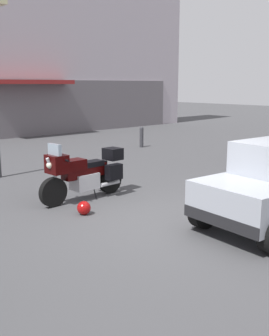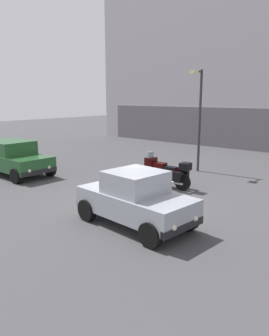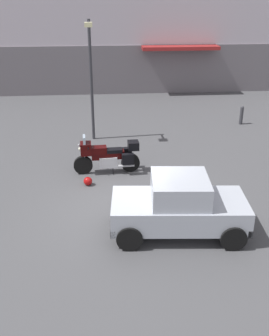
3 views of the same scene
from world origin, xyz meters
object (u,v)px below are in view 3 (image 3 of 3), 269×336
at_px(bollard_curbside, 241,115).
at_px(helmet, 88,181).
at_px(motorcycle, 108,156).
at_px(car_compact_side, 179,206).
at_px(streetlamp_curbside, 91,70).

bearing_deg(bollard_curbside, helmet, -140.38).
bearing_deg(bollard_curbside, motorcycle, -142.38).
distance_m(motorcycle, helmet, 1.25).
height_order(helmet, car_compact_side, car_compact_side).
height_order(streetlamp_curbside, bollard_curbside, streetlamp_curbside).
distance_m(car_compact_side, bollard_curbside, 9.85).
bearing_deg(car_compact_side, bollard_curbside, 66.82).
height_order(motorcycle, streetlamp_curbside, streetlamp_curbside).
xyz_separation_m(helmet, bollard_curbside, (6.98, 5.78, 0.32)).
height_order(helmet, bollard_curbside, bollard_curbside).
distance_m(helmet, car_compact_side, 3.84).
relative_size(motorcycle, streetlamp_curbside, 0.48).
height_order(motorcycle, car_compact_side, car_compact_side).
xyz_separation_m(car_compact_side, streetlamp_curbside, (-2.24, 7.16, 2.13)).
height_order(helmet, streetlamp_curbside, streetlamp_curbside).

